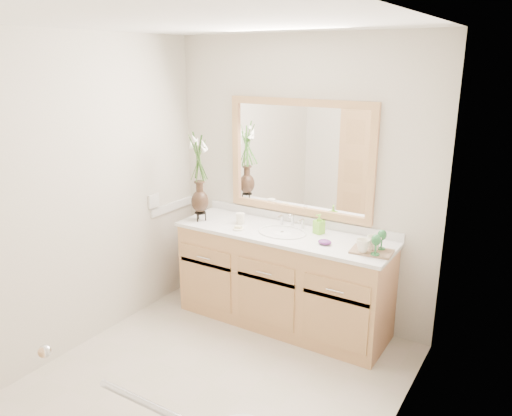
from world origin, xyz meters
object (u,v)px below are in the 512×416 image
Objects in this scene: flower_vase at (199,165)px; tumbler at (240,218)px; tray at (372,251)px; soap_bottle at (319,225)px.

tumbler is at bearing 17.69° from flower_vase.
tumbler is 1.19m from tray.
flower_vase is 1.14m from soap_bottle.
tray is (1.54, 0.06, -0.49)m from flower_vase.
flower_vase is 2.47× the size of tray.
soap_bottle is 0.49× the size of tray.
flower_vase reaches higher than tumbler.
flower_vase is at bearing -146.88° from soap_bottle.
tumbler is at bearing -149.32° from soap_bottle.
soap_bottle is 0.54m from tray.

